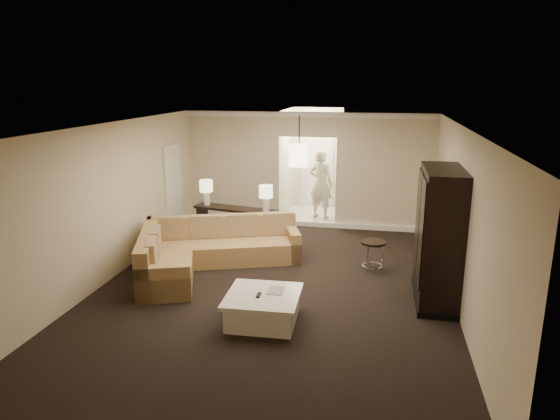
% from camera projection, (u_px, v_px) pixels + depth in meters
% --- Properties ---
extents(ground, '(8.00, 8.00, 0.00)m').
position_uv_depth(ground, '(273.00, 289.00, 8.67)').
color(ground, black).
rests_on(ground, ground).
extents(wall_back, '(6.00, 0.04, 2.80)m').
position_uv_depth(wall_back, '(307.00, 170.00, 12.12)').
color(wall_back, beige).
rests_on(wall_back, ground).
extents(wall_front, '(6.00, 0.04, 2.80)m').
position_uv_depth(wall_front, '(182.00, 321.00, 4.52)').
color(wall_front, beige).
rests_on(wall_front, ground).
extents(wall_left, '(0.04, 8.00, 2.80)m').
position_uv_depth(wall_left, '(109.00, 203.00, 8.88)').
color(wall_left, beige).
rests_on(wall_left, ground).
extents(wall_right, '(0.04, 8.00, 2.80)m').
position_uv_depth(wall_right, '(462.00, 221.00, 7.76)').
color(wall_right, beige).
rests_on(wall_right, ground).
extents(ceiling, '(6.00, 8.00, 0.02)m').
position_uv_depth(ceiling, '(273.00, 126.00, 7.97)').
color(ceiling, white).
rests_on(ceiling, wall_back).
extents(crown_molding, '(6.00, 0.10, 0.12)m').
position_uv_depth(crown_molding, '(308.00, 115.00, 11.73)').
color(crown_molding, white).
rests_on(crown_molding, wall_back).
extents(baseboard, '(6.00, 0.10, 0.12)m').
position_uv_depth(baseboard, '(306.00, 224.00, 12.41)').
color(baseboard, white).
rests_on(baseboard, ground).
extents(side_door, '(0.05, 0.90, 2.10)m').
position_uv_depth(side_door, '(174.00, 189.00, 11.62)').
color(side_door, white).
rests_on(side_door, ground).
extents(foyer, '(1.44, 2.02, 2.80)m').
position_uv_depth(foyer, '(314.00, 165.00, 13.41)').
color(foyer, white).
rests_on(foyer, ground).
extents(sectional_sofa, '(3.14, 3.15, 0.89)m').
position_uv_depth(sectional_sofa, '(205.00, 251.00, 9.54)').
color(sectional_sofa, brown).
rests_on(sectional_sofa, ground).
extents(coffee_table, '(1.12, 1.12, 0.45)m').
position_uv_depth(coffee_table, '(263.00, 307.00, 7.46)').
color(coffee_table, white).
rests_on(coffee_table, ground).
extents(console_table, '(1.99, 0.84, 0.75)m').
position_uv_depth(console_table, '(236.00, 221.00, 11.24)').
color(console_table, black).
rests_on(console_table, ground).
extents(armoire, '(0.65, 1.53, 2.19)m').
position_uv_depth(armoire, '(438.00, 239.00, 7.99)').
color(armoire, black).
rests_on(armoire, ground).
extents(drink_table, '(0.47, 0.47, 0.59)m').
position_uv_depth(drink_table, '(373.00, 250.00, 9.39)').
color(drink_table, black).
rests_on(drink_table, ground).
extents(table_lamp_left, '(0.30, 0.30, 0.57)m').
position_uv_depth(table_lamp_left, '(206.00, 188.00, 11.35)').
color(table_lamp_left, white).
rests_on(table_lamp_left, console_table).
extents(table_lamp_right, '(0.30, 0.30, 0.57)m').
position_uv_depth(table_lamp_right, '(266.00, 194.00, 10.78)').
color(table_lamp_right, white).
rests_on(table_lamp_right, console_table).
extents(pendant_light, '(0.38, 0.38, 1.09)m').
position_uv_depth(pendant_light, '(299.00, 155.00, 10.74)').
color(pendant_light, black).
rests_on(pendant_light, ceiling).
extents(person, '(0.85, 0.72, 2.00)m').
position_uv_depth(person, '(321.00, 180.00, 12.94)').
color(person, beige).
rests_on(person, ground).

